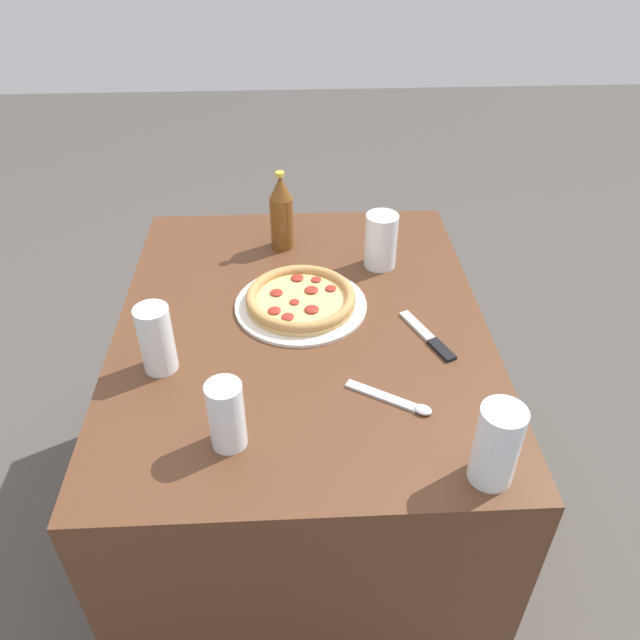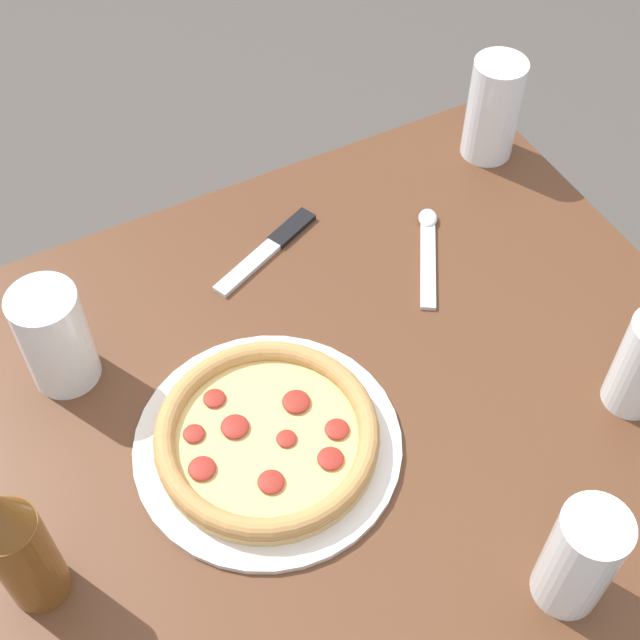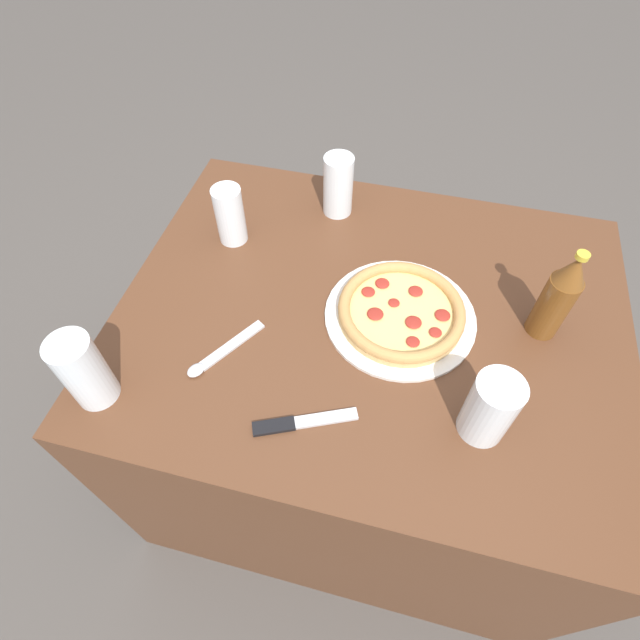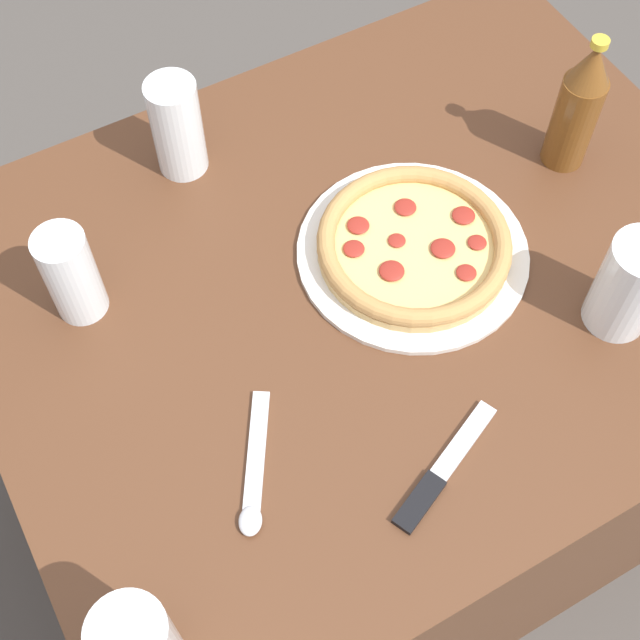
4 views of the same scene
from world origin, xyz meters
The scene contains 10 objects.
ground_plane centered at (0.00, 0.00, 0.00)m, with size 8.00×8.00×0.00m, color #4C4742.
table centered at (0.00, 0.00, 0.36)m, with size 1.03×0.82×0.71m.
pizza_pepperoni centered at (-0.06, 0.00, 0.73)m, with size 0.30×0.30×0.04m.
glass_iced_tea centered at (0.14, -0.29, 0.78)m, with size 0.07×0.07×0.15m.
glass_cola centered at (0.45, 0.31, 0.78)m, with size 0.08×0.08×0.15m.
glass_water centered at (-0.23, 0.20, 0.77)m, with size 0.08×0.08×0.14m.
glass_red_wine centered at (0.35, -0.14, 0.77)m, with size 0.06×0.06×0.14m.
beer_bottle centered at (-0.33, -0.04, 0.81)m, with size 0.06×0.06×0.21m.
knife centered at (0.08, 0.27, 0.71)m, with size 0.18×0.10×0.01m.
spoon centered at (0.27, 0.18, 0.72)m, with size 0.11×0.16×0.01m.
Camera 1 is at (1.11, -0.01, 1.56)m, focal length 35.00 mm.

